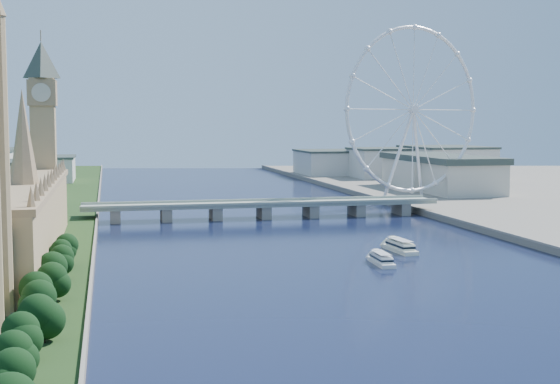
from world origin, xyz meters
name	(u,v)px	position (x,y,z in m)	size (l,w,h in m)	color
ground	(506,365)	(0.00, 0.00, 0.00)	(2000.00, 2000.00, 0.00)	#151E3D
tree_row	(42,300)	(-113.00, 58.00, 8.76)	(9.10, 185.10, 20.62)	black
parliament_range	(25,219)	(-128.00, 170.00, 18.48)	(24.00, 200.00, 70.00)	tan
big_ben	(43,108)	(-128.00, 278.00, 66.57)	(20.02, 20.02, 110.00)	tan
westminster_bridge	(264,207)	(0.00, 300.00, 6.63)	(220.00, 22.00, 9.50)	gray
london_eye	(413,110)	(119.98, 355.08, 67.52)	(113.60, 39.12, 124.30)	silver
county_hall	(439,194)	(175.00, 430.00, 0.00)	(54.00, 144.00, 35.00)	beige
city_skyline	(250,166)	(39.22, 560.08, 16.96)	(505.00, 280.00, 32.00)	beige
tour_boat_near	(381,264)	(16.70, 134.49, 0.00)	(6.35, 25.12, 5.50)	white
tour_boat_far	(400,252)	(36.05, 162.65, 0.00)	(7.18, 28.18, 6.21)	white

